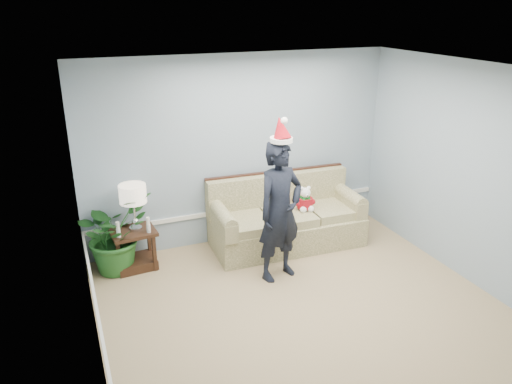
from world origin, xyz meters
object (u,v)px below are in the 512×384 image
object	(u,v)px
houseplant	(114,234)
teddy_bear	(305,201)
side_table	(135,253)
man	(280,212)
sofa	(285,220)
table_lamp	(133,196)

from	to	relation	value
houseplant	teddy_bear	distance (m)	2.66
side_table	teddy_bear	bearing A→B (deg)	-4.71
man	teddy_bear	world-z (taller)	man
teddy_bear	sofa	bearing A→B (deg)	163.01
side_table	table_lamp	bearing A→B (deg)	26.98
side_table	houseplant	bearing A→B (deg)	168.74
sofa	teddy_bear	size ratio (longest dim) A/B	6.05
sofa	teddy_bear	bearing A→B (deg)	-21.37
houseplant	man	distance (m)	2.18
side_table	table_lamp	size ratio (longest dim) A/B	0.97
sofa	side_table	xyz separation A→B (m)	(-2.16, 0.09, -0.15)
houseplant	teddy_bear	bearing A→B (deg)	-5.31
sofa	houseplant	xyz separation A→B (m)	(-2.39, 0.13, 0.16)
sofa	side_table	world-z (taller)	sofa
side_table	table_lamp	xyz separation A→B (m)	(0.05, 0.02, 0.80)
table_lamp	houseplant	xyz separation A→B (m)	(-0.28, 0.02, -0.49)
side_table	houseplant	xyz separation A→B (m)	(-0.24, 0.05, 0.31)
table_lamp	side_table	bearing A→B (deg)	-153.02
sofa	side_table	distance (m)	2.16
table_lamp	man	xyz separation A→B (m)	(1.64, -0.93, -0.11)
sofa	houseplant	world-z (taller)	houseplant
houseplant	teddy_bear	size ratio (longest dim) A/B	2.89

